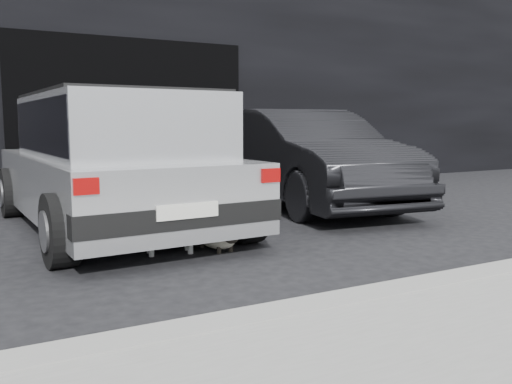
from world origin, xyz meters
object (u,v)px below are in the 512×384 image
silver_hatchback (115,156)px  second_car (305,158)px  cat_white (174,231)px  cat_siamese (219,238)px

silver_hatchback → second_car: silver_hatchback is taller
second_car → cat_white: (-2.66, -1.85, -0.49)m
cat_siamese → cat_white: 0.42m
second_car → silver_hatchback: bearing=-163.2°
silver_hatchback → cat_white: bearing=-85.4°
cat_siamese → cat_white: (-0.40, 0.10, 0.08)m
second_car → cat_siamese: second_car is taller
second_car → cat_white: 3.28m
cat_white → cat_siamese: bearing=86.6°
cat_white → silver_hatchback: bearing=-161.9°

